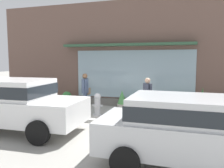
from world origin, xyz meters
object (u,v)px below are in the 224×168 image
(pedestrian_passerby, at_px, (147,95))
(parked_car_white, at_px, (15,102))
(potted_plant_window_right, at_px, (67,98))
(potted_plant_window_center, at_px, (202,101))
(potted_plant_trailing_edge, at_px, (122,100))
(pedestrian_with_handbag, at_px, (85,90))
(potted_plant_doorstep, at_px, (178,102))
(parked_car_silver, at_px, (188,127))
(potted_plant_by_entrance, at_px, (46,90))
(fire_hydrant, at_px, (97,104))

(pedestrian_passerby, height_order, parked_car_white, parked_car_white)
(parked_car_white, bearing_deg, pedestrian_passerby, 33.80)
(potted_plant_window_right, bearing_deg, potted_plant_window_center, 2.30)
(potted_plant_trailing_edge, bearing_deg, pedestrian_with_handbag, -137.85)
(pedestrian_passerby, distance_m, potted_plant_doorstep, 2.09)
(parked_car_white, bearing_deg, potted_plant_window_center, 34.41)
(parked_car_silver, height_order, potted_plant_doorstep, parked_car_silver)
(potted_plant_doorstep, bearing_deg, parked_car_silver, -85.41)
(potted_plant_window_center, height_order, potted_plant_by_entrance, potted_plant_by_entrance)
(pedestrian_with_handbag, distance_m, potted_plant_window_center, 5.02)
(pedestrian_with_handbag, distance_m, potted_plant_doorstep, 4.10)
(pedestrian_with_handbag, bearing_deg, parked_car_silver, -130.57)
(parked_car_silver, bearing_deg, potted_plant_doorstep, 94.27)
(fire_hydrant, xyz_separation_m, pedestrian_with_handbag, (-0.74, 0.44, 0.51))
(pedestrian_with_handbag, distance_m, pedestrian_passerby, 2.78)
(fire_hydrant, xyz_separation_m, parked_car_white, (-1.74, -2.71, 0.48))
(potted_plant_doorstep, bearing_deg, potted_plant_window_right, -176.33)
(parked_car_silver, xyz_separation_m, potted_plant_trailing_edge, (-2.94, 5.23, -0.45))
(parked_car_white, distance_m, potted_plant_by_entrance, 5.05)
(pedestrian_with_handbag, height_order, potted_plant_by_entrance, pedestrian_with_handbag)
(parked_car_silver, bearing_deg, pedestrian_passerby, 111.80)
(parked_car_white, bearing_deg, parked_car_silver, -12.42)
(parked_car_silver, relative_size, potted_plant_by_entrance, 2.92)
(pedestrian_with_handbag, xyz_separation_m, potted_plant_by_entrance, (-2.98, 1.48, -0.31))
(pedestrian_passerby, distance_m, potted_plant_by_entrance, 6.03)
(potted_plant_window_center, height_order, potted_plant_doorstep, potted_plant_window_center)
(fire_hydrant, height_order, potted_plant_window_center, potted_plant_window_center)
(pedestrian_with_handbag, relative_size, parked_car_white, 0.39)
(parked_car_white, relative_size, potted_plant_by_entrance, 3.18)
(pedestrian_with_handbag, relative_size, potted_plant_by_entrance, 1.23)
(potted_plant_window_center, bearing_deg, potted_plant_trailing_edge, -178.42)
(potted_plant_by_entrance, xyz_separation_m, potted_plant_doorstep, (6.81, -0.10, -0.23))
(potted_plant_window_right, xyz_separation_m, potted_plant_trailing_edge, (2.82, 0.16, 0.07))
(parked_car_white, bearing_deg, pedestrian_with_handbag, 69.42)
(potted_plant_window_right, relative_size, potted_plant_doorstep, 0.89)
(potted_plant_window_center, bearing_deg, fire_hydrant, -157.03)
(pedestrian_with_handbag, distance_m, parked_car_silver, 5.87)
(parked_car_white, relative_size, potted_plant_trailing_edge, 5.10)
(pedestrian_passerby, height_order, potted_plant_window_center, pedestrian_passerby)
(pedestrian_passerby, relative_size, potted_plant_trailing_edge, 1.86)
(pedestrian_passerby, bearing_deg, pedestrian_with_handbag, -149.02)
(fire_hydrant, distance_m, parked_car_silver, 5.05)
(parked_car_white, xyz_separation_m, potted_plant_window_center, (5.84, 4.44, -0.40))
(potted_plant_by_entrance, bearing_deg, potted_plant_window_right, -16.69)
(parked_car_white, bearing_deg, potted_plant_doorstep, 40.28)
(pedestrian_with_handbag, height_order, potted_plant_window_center, pedestrian_with_handbag)
(parked_car_silver, xyz_separation_m, potted_plant_by_entrance, (-7.24, 5.52, -0.20))
(pedestrian_with_handbag, xyz_separation_m, potted_plant_window_center, (4.83, 1.29, -0.43))
(potted_plant_trailing_edge, bearing_deg, potted_plant_window_right, -176.81)
(pedestrian_with_handbag, distance_m, potted_plant_window_right, 1.93)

